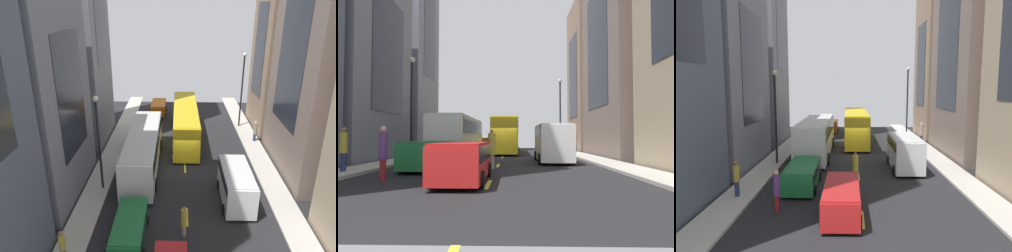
% 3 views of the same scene
% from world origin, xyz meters
% --- Properties ---
extents(ground_plane, '(40.00, 40.00, 0.00)m').
position_xyz_m(ground_plane, '(0.00, 0.00, 0.00)').
color(ground_plane, black).
extents(sidewalk_west, '(1.92, 44.00, 0.15)m').
position_xyz_m(sidewalk_west, '(-7.04, 0.00, 0.07)').
color(sidewalk_west, '#B2ADA3').
rests_on(sidewalk_west, ground).
extents(sidewalk_east, '(1.92, 44.00, 0.15)m').
position_xyz_m(sidewalk_east, '(7.04, 0.00, 0.07)').
color(sidewalk_east, '#B2ADA3').
rests_on(sidewalk_east, ground).
extents(lane_stripe_1, '(0.16, 2.00, 0.01)m').
position_xyz_m(lane_stripe_1, '(0.00, -14.00, 0.01)').
color(lane_stripe_1, yellow).
rests_on(lane_stripe_1, ground).
extents(lane_stripe_2, '(0.16, 2.00, 0.01)m').
position_xyz_m(lane_stripe_2, '(0.00, -7.00, 0.01)').
color(lane_stripe_2, yellow).
rests_on(lane_stripe_2, ground).
extents(lane_stripe_3, '(0.16, 2.00, 0.01)m').
position_xyz_m(lane_stripe_3, '(0.00, 0.00, 0.01)').
color(lane_stripe_3, yellow).
rests_on(lane_stripe_3, ground).
extents(lane_stripe_4, '(0.16, 2.00, 0.01)m').
position_xyz_m(lane_stripe_4, '(0.00, 7.00, 0.01)').
color(lane_stripe_4, yellow).
rests_on(lane_stripe_4, ground).
extents(lane_stripe_5, '(0.16, 2.00, 0.01)m').
position_xyz_m(lane_stripe_5, '(0.00, 14.00, 0.01)').
color(lane_stripe_5, yellow).
rests_on(lane_stripe_5, ground).
extents(lane_stripe_6, '(0.16, 2.00, 0.01)m').
position_xyz_m(lane_stripe_6, '(0.00, 21.00, 0.01)').
color(lane_stripe_6, yellow).
rests_on(lane_stripe_6, ground).
extents(building_east_1, '(8.14, 10.38, 19.04)m').
position_xyz_m(building_east_1, '(12.23, 0.33, 9.52)').
color(building_east_1, '#7A665B').
rests_on(building_east_1, ground).
extents(building_east_2, '(9.66, 7.58, 17.94)m').
position_xyz_m(building_east_2, '(12.98, 10.36, 8.97)').
color(building_east_2, '#937760').
rests_on(building_east_2, ground).
extents(city_bus_white, '(2.80, 11.89, 3.35)m').
position_xyz_m(city_bus_white, '(-3.68, -0.04, 2.01)').
color(city_bus_white, silver).
rests_on(city_bus_white, ground).
extents(streetcar_yellow, '(2.70, 12.52, 3.59)m').
position_xyz_m(streetcar_yellow, '(0.13, 6.63, 2.12)').
color(streetcar_yellow, yellow).
rests_on(streetcar_yellow, ground).
extents(delivery_van_white, '(2.25, 5.20, 2.58)m').
position_xyz_m(delivery_van_white, '(3.61, -4.96, 1.51)').
color(delivery_van_white, white).
rests_on(delivery_van_white, ground).
extents(car_green_0, '(2.03, 4.77, 1.52)m').
position_xyz_m(car_green_0, '(-3.59, -9.29, 0.90)').
color(car_green_0, '#1E7238').
rests_on(car_green_0, ground).
extents(car_orange_1, '(2.01, 4.20, 1.61)m').
position_xyz_m(car_orange_1, '(-3.21, 14.54, 0.95)').
color(car_orange_1, orange).
rests_on(car_orange_1, ground).
extents(car_red_2, '(1.91, 4.74, 1.55)m').
position_xyz_m(car_red_2, '(-1.02, -13.42, 0.92)').
color(car_red_2, red).
rests_on(car_red_2, ground).
extents(pedestrian_crossing_mid, '(0.35, 0.35, 2.06)m').
position_xyz_m(pedestrian_crossing_mid, '(-7.03, -11.37, 1.25)').
color(pedestrian_crossing_mid, navy).
rests_on(pedestrian_crossing_mid, ground).
extents(pedestrian_waiting_curb, '(0.33, 0.33, 2.20)m').
position_xyz_m(pedestrian_waiting_curb, '(-4.31, -13.21, 1.19)').
color(pedestrian_waiting_curb, maroon).
rests_on(pedestrian_waiting_curb, ground).
extents(pedestrian_walking_far, '(0.39, 0.39, 2.16)m').
position_xyz_m(pedestrian_walking_far, '(-0.25, -8.87, 1.13)').
color(pedestrian_walking_far, gray).
rests_on(pedestrian_walking_far, ground).
extents(pedestrian_crossing_near, '(0.38, 0.38, 2.21)m').
position_xyz_m(pedestrian_crossing_near, '(7.43, 5.77, 1.32)').
color(pedestrian_crossing_near, navy).
rests_on(pedestrian_crossing_near, ground).
extents(streetlamp_near, '(0.44, 0.44, 7.52)m').
position_xyz_m(streetlamp_near, '(-6.58, -3.69, 4.72)').
color(streetlamp_near, black).
rests_on(streetlamp_near, ground).
extents(streetlamp_far, '(0.44, 0.44, 8.56)m').
position_xyz_m(streetlamp_far, '(6.58, 10.10, 5.27)').
color(streetlamp_far, black).
rests_on(streetlamp_far, ground).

